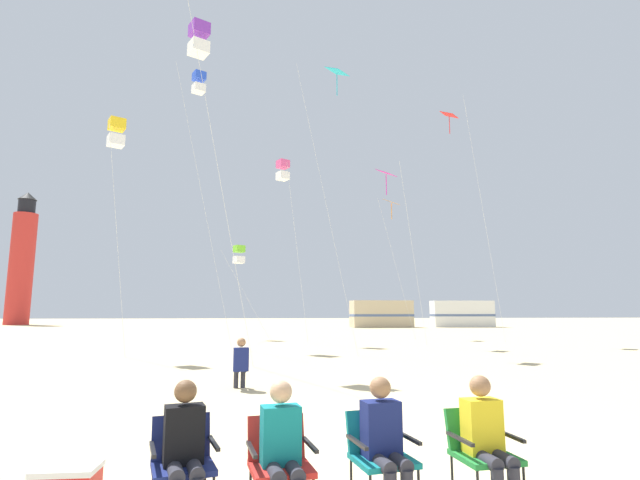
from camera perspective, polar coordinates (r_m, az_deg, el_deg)
ground at (r=7.23m, az=1.94°, el=-22.73°), size 200.00×200.00×0.00m
camp_chair_navy at (r=4.81m, az=-16.27°, el=-23.63°), size 0.67×0.69×0.82m
spectator_navy_chair at (r=4.65m, az=-16.01°, el=-22.74°), size 0.43×0.56×1.16m
camp_chair_red at (r=4.64m, az=-4.97°, el=-24.49°), size 0.63×0.65×0.82m
spectator_red_chair at (r=4.48m, az=-4.58°, el=-23.58°), size 0.39×0.54×1.16m
camp_chair_teal at (r=4.88m, az=7.11°, el=-23.65°), size 0.64×0.66×0.82m
spectator_teal_chair at (r=4.73m, az=7.83°, el=-22.71°), size 0.40×0.55×1.16m
camp_chair_green at (r=5.17m, az=18.68°, el=-22.40°), size 0.61×0.63×0.82m
spectator_green_chair at (r=5.03m, az=19.50°, el=-21.45°), size 0.37×0.53×1.16m
kite_flyer_standing at (r=11.29m, az=-9.54°, el=-14.30°), size 0.38×0.53×1.16m
kite_box_violet at (r=18.33m, az=-14.37°, el=22.33°), size 2.53×2.53×11.69m
kite_diamond_orange at (r=32.32m, az=8.63°, el=3.94°), size 2.24×1.80×9.25m
kite_diamond_cyan at (r=23.20m, az=1.92°, el=18.31°), size 2.55×2.55×13.11m
kite_diamond_scarlet at (r=30.04m, az=15.67°, el=13.15°), size 3.26×3.26×13.62m
kite_box_lime at (r=30.64m, az=-9.74°, el=-1.73°), size 2.99×2.48×5.89m
kite_box_gold at (r=21.52m, az=-23.33°, el=11.76°), size 1.28×1.28×9.55m
kite_box_blue at (r=27.64m, az=-14.39°, el=17.83°), size 2.98×2.60×14.52m
kite_box_rainbow at (r=27.45m, az=-4.50°, el=8.36°), size 1.92×1.92×10.31m
kite_diamond_magenta at (r=25.50m, az=8.18°, el=7.23°), size 2.61×2.61×9.22m
lighthouse_distant at (r=70.39m, az=-32.29°, el=-2.22°), size 2.80×2.80×16.80m
rv_van_tan at (r=50.87m, az=7.40°, el=-8.84°), size 6.58×2.75×2.80m
rv_van_white at (r=53.85m, az=16.73°, el=-8.53°), size 6.60×2.84×2.80m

